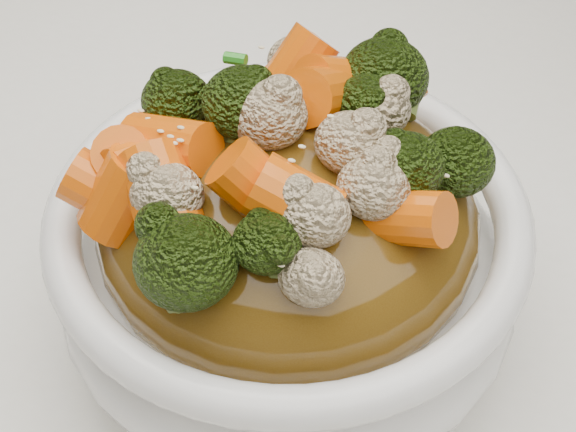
% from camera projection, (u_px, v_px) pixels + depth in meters
% --- Properties ---
extents(bowl, '(0.25, 0.25, 0.08)m').
position_uv_depth(bowl, '(288.00, 264.00, 0.40)').
color(bowl, white).
rests_on(bowl, tablecloth).
extents(sauce_base, '(0.20, 0.20, 0.09)m').
position_uv_depth(sauce_base, '(288.00, 221.00, 0.38)').
color(sauce_base, '#53370E').
rests_on(sauce_base, bowl).
extents(carrots, '(0.20, 0.20, 0.05)m').
position_uv_depth(carrots, '(288.00, 112.00, 0.34)').
color(carrots, '#E05A07').
rests_on(carrots, sauce_base).
extents(broccoli, '(0.20, 0.20, 0.04)m').
position_uv_depth(broccoli, '(288.00, 114.00, 0.34)').
color(broccoli, black).
rests_on(broccoli, sauce_base).
extents(cauliflower, '(0.20, 0.20, 0.03)m').
position_uv_depth(cauliflower, '(288.00, 118.00, 0.34)').
color(cauliflower, '#C8B289').
rests_on(cauliflower, sauce_base).
extents(scallions, '(0.15, 0.15, 0.02)m').
position_uv_depth(scallions, '(288.00, 110.00, 0.34)').
color(scallions, '#28851E').
rests_on(scallions, sauce_base).
extents(sesame_seeds, '(0.18, 0.18, 0.01)m').
position_uv_depth(sesame_seeds, '(288.00, 110.00, 0.34)').
color(sesame_seeds, beige).
rests_on(sesame_seeds, sauce_base).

